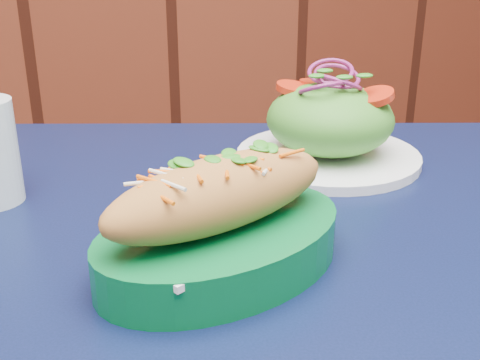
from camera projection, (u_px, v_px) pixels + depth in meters
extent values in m
cube|color=black|center=(292.00, 258.00, 0.58)|extent=(0.97, 0.97, 0.03)
cylinder|color=black|center=(73.00, 356.00, 1.02)|extent=(0.04, 0.04, 0.72)
cylinder|color=black|center=(461.00, 355.00, 1.02)|extent=(0.04, 0.04, 0.72)
cube|color=white|center=(221.00, 229.00, 0.52)|extent=(0.20, 0.18, 0.01)
ellipsoid|color=#C77E3F|center=(220.00, 193.00, 0.50)|extent=(0.23, 0.16, 0.06)
cylinder|color=white|center=(328.00, 156.00, 0.78)|extent=(0.24, 0.24, 0.01)
ellipsoid|color=#4C992D|center=(330.00, 119.00, 0.76)|extent=(0.16, 0.16, 0.09)
cylinder|color=red|center=(375.00, 92.00, 0.73)|extent=(0.05, 0.05, 0.01)
cylinder|color=red|center=(294.00, 85.00, 0.77)|extent=(0.05, 0.05, 0.01)
cylinder|color=red|center=(317.00, 80.00, 0.79)|extent=(0.05, 0.05, 0.01)
torus|color=#8B1E65|center=(332.00, 81.00, 0.74)|extent=(0.06, 0.06, 0.01)
torus|color=#8B1E65|center=(332.00, 77.00, 0.74)|extent=(0.06, 0.06, 0.01)
torus|color=#8B1E65|center=(333.00, 74.00, 0.74)|extent=(0.06, 0.06, 0.01)
torus|color=#8B1E65|center=(333.00, 71.00, 0.74)|extent=(0.06, 0.06, 0.01)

